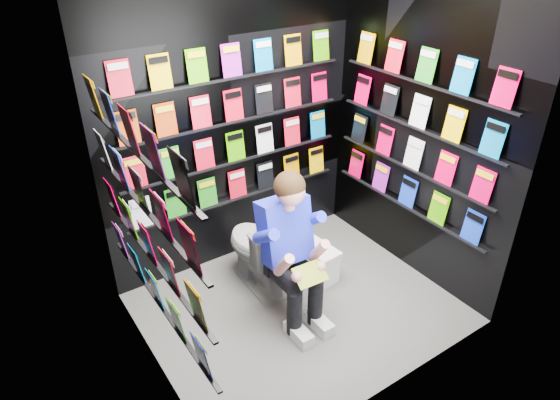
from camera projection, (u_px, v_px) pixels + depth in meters
floor at (299, 308)px, 4.18m from camera, size 2.40×2.40×0.00m
wall_back at (233, 126)px, 4.25m from camera, size 2.40×0.04×2.60m
wall_front at (406, 234)px, 2.81m from camera, size 2.40×0.04×2.60m
wall_left at (138, 219)px, 2.95m from camera, size 0.04×2.00×2.60m
wall_right at (419, 133)px, 4.11m from camera, size 0.04×2.00×2.60m
comics_back at (235, 126)px, 4.23m from camera, size 2.10×0.06×1.37m
comics_left at (143, 217)px, 2.96m from camera, size 0.06×1.70×1.37m
comics_right at (417, 133)px, 4.10m from camera, size 0.06×1.70×1.37m
toilet at (258, 249)px, 4.28m from camera, size 0.46×0.77×0.73m
longbox at (317, 263)px, 4.48m from camera, size 0.24×0.40×0.29m
longbox_lid at (317, 249)px, 4.40m from camera, size 0.26×0.42×0.03m
reader at (283, 230)px, 3.80m from camera, size 0.56×0.79×1.40m
held_comic at (310, 274)px, 3.65m from camera, size 0.26×0.16×0.11m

